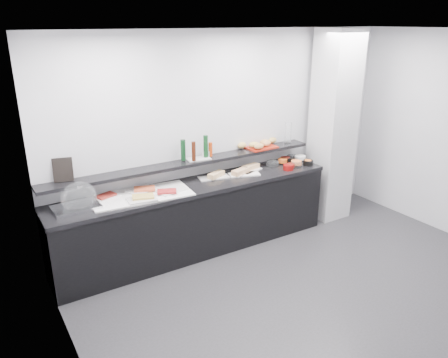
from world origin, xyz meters
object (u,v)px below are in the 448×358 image
carafe (288,133)px  cloche_base (76,208)px  framed_print (63,170)px  sandwich_plate_mid (244,174)px  bread_tray (261,147)px  condiment_tray (198,159)px

carafe → cloche_base: bearing=-176.8°
framed_print → carafe: (3.04, -0.08, 0.02)m
sandwich_plate_mid → bread_tray: bearing=45.7°
cloche_base → condiment_tray: (1.58, 0.18, 0.24)m
cloche_base → sandwich_plate_mid: size_ratio=1.21×
sandwich_plate_mid → carafe: size_ratio=1.32×
bread_tray → carafe: bearing=-4.7°
sandwich_plate_mid → bread_tray: (0.41, 0.21, 0.25)m
framed_print → condiment_tray: 1.62m
cloche_base → condiment_tray: size_ratio=1.63×
cloche_base → carafe: (3.00, 0.17, 0.38)m
condiment_tray → framed_print: bearing=-174.9°
cloche_base → bread_tray: bearing=2.0°
sandwich_plate_mid → condiment_tray: 0.65m
framed_print → condiment_tray: framed_print is taller
bread_tray → carafe: carafe is taller
sandwich_plate_mid → cloche_base: bearing=-162.4°
cloche_base → sandwich_plate_mid: 2.14m
condiment_tray → carafe: bearing=6.7°
bread_tray → cloche_base: bearing=-178.3°
bread_tray → carafe: (0.45, -0.02, 0.14)m
cloche_base → framed_print: framed_print is taller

